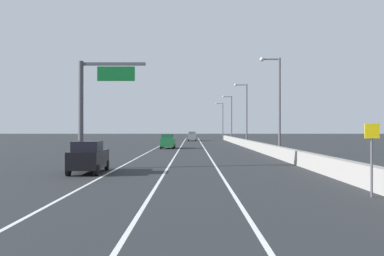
# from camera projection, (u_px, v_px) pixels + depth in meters

# --- Properties ---
(ground_plane) EXTENTS (320.00, 320.00, 0.00)m
(ground_plane) POSITION_uv_depth(u_px,v_px,m) (193.00, 146.00, 68.25)
(ground_plane) COLOR #26282B
(lane_stripe_left) EXTENTS (0.16, 130.00, 0.00)m
(lane_stripe_left) POSITION_uv_depth(u_px,v_px,m) (155.00, 148.00, 59.24)
(lane_stripe_left) COLOR silver
(lane_stripe_left) RESTS_ON ground_plane
(lane_stripe_center) EXTENTS (0.16, 130.00, 0.00)m
(lane_stripe_center) POSITION_uv_depth(u_px,v_px,m) (179.00, 148.00, 59.25)
(lane_stripe_center) COLOR silver
(lane_stripe_center) RESTS_ON ground_plane
(lane_stripe_right) EXTENTS (0.16, 130.00, 0.00)m
(lane_stripe_right) POSITION_uv_depth(u_px,v_px,m) (203.00, 148.00, 59.26)
(lane_stripe_right) COLOR silver
(lane_stripe_right) RESTS_ON ground_plane
(jersey_barrier_right) EXTENTS (0.60, 120.00, 1.10)m
(jersey_barrier_right) POSITION_uv_depth(u_px,v_px,m) (268.00, 150.00, 44.27)
(jersey_barrier_right) COLOR gray
(jersey_barrier_right) RESTS_ON ground_plane
(overhead_sign_gantry) EXTENTS (4.68, 0.36, 7.50)m
(overhead_sign_gantry) POSITION_uv_depth(u_px,v_px,m) (90.00, 101.00, 28.68)
(overhead_sign_gantry) COLOR #47474C
(overhead_sign_gantry) RESTS_ON ground_plane
(speed_advisory_sign) EXTENTS (0.60, 0.11, 3.00)m
(speed_advisory_sign) POSITION_uv_depth(u_px,v_px,m) (371.00, 154.00, 16.84)
(speed_advisory_sign) COLOR #4C4C51
(speed_advisory_sign) RESTS_ON ground_plane
(lamp_post_right_second) EXTENTS (2.14, 0.44, 10.09)m
(lamp_post_right_second) POSITION_uv_depth(u_px,v_px,m) (276.00, 99.00, 42.09)
(lamp_post_right_second) COLOR #4C4C51
(lamp_post_right_second) RESTS_ON ground_plane
(lamp_post_right_third) EXTENTS (2.14, 0.44, 10.09)m
(lamp_post_right_third) POSITION_uv_depth(u_px,v_px,m) (244.00, 110.00, 66.82)
(lamp_post_right_third) COLOR #4C4C51
(lamp_post_right_third) RESTS_ON ground_plane
(lamp_post_right_fourth) EXTENTS (2.14, 0.44, 10.09)m
(lamp_post_right_fourth) POSITION_uv_depth(u_px,v_px,m) (229.00, 115.00, 91.56)
(lamp_post_right_fourth) COLOR #4C4C51
(lamp_post_right_fourth) RESTS_ON ground_plane
(lamp_post_right_fifth) EXTENTS (2.14, 0.44, 10.09)m
(lamp_post_right_fifth) POSITION_uv_depth(u_px,v_px,m) (221.00, 118.00, 116.29)
(lamp_post_right_fifth) COLOR #4C4C51
(lamp_post_right_fifth) RESTS_ON ground_plane
(car_gray_0) EXTENTS (1.89, 4.74, 2.13)m
(car_gray_0) POSITION_uv_depth(u_px,v_px,m) (191.00, 136.00, 94.61)
(car_gray_0) COLOR slate
(car_gray_0) RESTS_ON ground_plane
(car_green_1) EXTENTS (1.97, 4.34, 2.06)m
(car_green_1) POSITION_uv_depth(u_px,v_px,m) (167.00, 141.00, 58.34)
(car_green_1) COLOR #196033
(car_green_1) RESTS_ON ground_plane
(car_black_2) EXTENTS (2.00, 4.32, 2.02)m
(car_black_2) POSITION_uv_depth(u_px,v_px,m) (88.00, 157.00, 25.91)
(car_black_2) COLOR black
(car_black_2) RESTS_ON ground_plane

